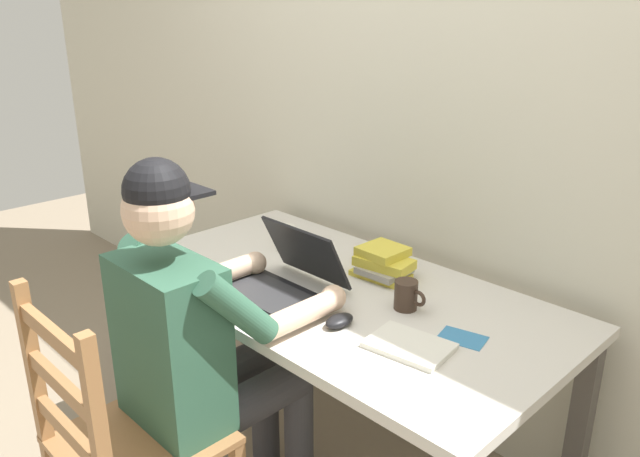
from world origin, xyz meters
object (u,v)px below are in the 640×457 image
book_stack_main (383,263)px  coffee_mug_dark (407,295)px  coffee_mug_white (286,238)px  laptop (284,278)px  wooden_chair (123,445)px  landscape_photo_print (462,338)px  desk (335,310)px  computer_mouse (339,321)px  seated_person (203,338)px

book_stack_main → coffee_mug_dark: bearing=-33.0°
coffee_mug_white → laptop: bearing=-42.6°
wooden_chair → coffee_mug_dark: 0.93m
laptop → landscape_photo_print: bearing=15.7°
wooden_chair → coffee_mug_white: 0.97m
desk → wooden_chair: wooden_chair is taller
desk → computer_mouse: bearing=-43.1°
laptop → landscape_photo_print: 0.61m
coffee_mug_white → coffee_mug_dark: size_ratio=1.02×
wooden_chair → coffee_mug_dark: (0.33, 0.81, 0.30)m
computer_mouse → book_stack_main: book_stack_main is taller
computer_mouse → coffee_mug_white: coffee_mug_white is taller
desk → landscape_photo_print: bearing=2.4°
laptop → coffee_mug_white: size_ratio=2.95×
desk → landscape_photo_print: (0.49, 0.02, 0.08)m
seated_person → landscape_photo_print: seated_person is taller
wooden_chair → coffee_mug_dark: wooden_chair is taller
desk → computer_mouse: (0.19, -0.18, 0.10)m
coffee_mug_dark → desk: bearing=-169.1°
seated_person → coffee_mug_white: size_ratio=11.02×
desk → seated_person: (-0.07, -0.48, 0.05)m
coffee_mug_dark → book_stack_main: size_ratio=0.50×
wooden_chair → book_stack_main: size_ratio=4.25×
computer_mouse → coffee_mug_dark: coffee_mug_dark is taller
coffee_mug_white → landscape_photo_print: coffee_mug_white is taller
laptop → coffee_mug_white: (-0.28, 0.25, -0.00)m
seated_person → coffee_mug_white: 0.67m
seated_person → coffee_mug_dark: bearing=58.0°
coffee_mug_dark → book_stack_main: book_stack_main is taller
coffee_mug_dark → coffee_mug_white: bearing=174.7°
landscape_photo_print → book_stack_main: bearing=145.7°
computer_mouse → coffee_mug_white: bearing=152.9°
coffee_mug_dark → laptop: bearing=-151.4°
desk → coffee_mug_white: bearing=163.6°
laptop → landscape_photo_print: (0.58, 0.16, -0.05)m
landscape_photo_print → wooden_chair: bearing=-139.0°
desk → coffee_mug_dark: bearing=10.9°
wooden_chair → coffee_mug_white: bearing=108.8°
laptop → landscape_photo_print: size_ratio=2.55×
laptop → computer_mouse: (0.29, -0.03, -0.03)m
computer_mouse → coffee_mug_dark: (0.07, 0.23, 0.03)m
laptop → book_stack_main: size_ratio=1.50×
computer_mouse → landscape_photo_print: size_ratio=0.77×
seated_person → computer_mouse: size_ratio=12.43×
seated_person → laptop: (-0.02, 0.34, 0.08)m
computer_mouse → landscape_photo_print: (0.30, 0.20, -0.02)m
seated_person → computer_mouse: 0.41m
desk → wooden_chair: size_ratio=1.66×
coffee_mug_white → book_stack_main: 0.43m
wooden_chair → landscape_photo_print: (0.56, 0.78, 0.25)m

